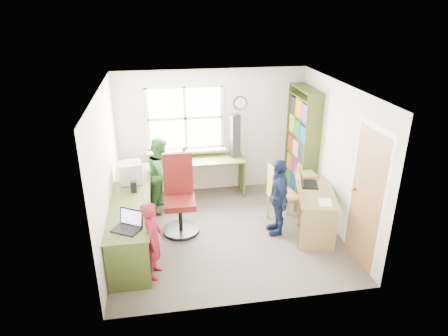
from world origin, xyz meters
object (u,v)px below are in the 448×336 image
object	(u,v)px
laptop_left	(129,224)
swivel_chair	(179,199)
wooden_chair	(280,193)
person_navy	(278,197)
crt_monitor	(130,173)
potted_plant	(183,153)
person_red	(153,240)
cd_tower	(235,136)
person_green	(162,174)
right_desk	(315,202)
laptop_right	(306,181)
l_desk	(144,224)
bookshelf	(302,146)

from	to	relation	value
laptop_left	swivel_chair	bearing A→B (deg)	86.31
wooden_chair	person_navy	size ratio (longest dim) A/B	0.80
swivel_chair	laptop_left	xyz separation A→B (m)	(-0.73, -1.09, 0.24)
swivel_chair	crt_monitor	xyz separation A→B (m)	(-0.77, 0.36, 0.37)
potted_plant	person_red	bearing A→B (deg)	-103.90
wooden_chair	person_navy	xyz separation A→B (m)	(-0.12, -0.29, 0.08)
cd_tower	person_green	size ratio (longest dim) A/B	0.62
right_desk	person_navy	size ratio (longest dim) A/B	1.05
swivel_chair	potted_plant	size ratio (longest dim) A/B	4.79
swivel_chair	person_navy	distance (m)	1.60
swivel_chair	laptop_right	world-z (taller)	swivel_chair
right_desk	laptop_left	xyz separation A→B (m)	(-2.90, -0.70, 0.28)
crt_monitor	person_navy	size ratio (longest dim) A/B	0.31
l_desk	person_red	size ratio (longest dim) A/B	2.60
person_green	laptop_right	bearing A→B (deg)	-91.64
wooden_chair	potted_plant	distance (m)	2.02
person_red	person_green	xyz separation A→B (m)	(0.17, 1.95, 0.11)
wooden_chair	crt_monitor	world-z (taller)	crt_monitor
crt_monitor	laptop_left	distance (m)	1.45
bookshelf	person_red	bearing A→B (deg)	-143.13
swivel_chair	laptop_left	distance (m)	1.33
l_desk	crt_monitor	size ratio (longest dim) A/B	7.29
swivel_chair	wooden_chair	world-z (taller)	swivel_chair
bookshelf	person_navy	distance (m)	1.59
potted_plant	person_red	world-z (taller)	person_red
swivel_chair	crt_monitor	bearing A→B (deg)	155.33
person_green	person_navy	xyz separation A→B (m)	(1.82, -1.14, -0.03)
right_desk	person_navy	world-z (taller)	person_navy
laptop_left	l_desk	bearing A→B (deg)	104.28
l_desk	crt_monitor	distance (m)	1.01
laptop_left	cd_tower	bearing A→B (deg)	81.44
cd_tower	person_navy	xyz separation A→B (m)	(0.40, -1.60, -0.52)
person_red	right_desk	bearing A→B (deg)	-63.65
swivel_chair	person_green	size ratio (longest dim) A/B	0.96
laptop_left	wooden_chair	bearing A→B (deg)	53.44
wooden_chair	l_desk	bearing A→B (deg)	-177.42
potted_plant	laptop_left	bearing A→B (deg)	-111.07
wooden_chair	laptop_right	world-z (taller)	wooden_chair
swivel_chair	person_green	distance (m)	0.85
wooden_chair	swivel_chair	bearing A→B (deg)	169.30
right_desk	cd_tower	size ratio (longest dim) A/B	1.62
cd_tower	person_green	distance (m)	1.56
l_desk	bookshelf	xyz separation A→B (m)	(2.96, 1.47, 0.55)
l_desk	potted_plant	xyz separation A→B (m)	(0.73, 1.74, 0.43)
bookshelf	laptop_left	distance (m)	3.74
bookshelf	wooden_chair	size ratio (longest dim) A/B	2.02
bookshelf	potted_plant	xyz separation A→B (m)	(-2.23, 0.27, -0.12)
bookshelf	crt_monitor	distance (m)	3.21
l_desk	bookshelf	bearing A→B (deg)	26.43
laptop_right	potted_plant	xyz separation A→B (m)	(-1.93, 1.37, 0.11)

